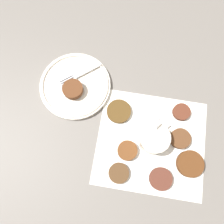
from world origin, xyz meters
The scene contains 13 objects.
ground_plane centered at (0.00, 0.00, 0.00)m, with size 4.00×4.00×0.00m, color #605B56.
napkin centered at (0.03, 0.01, 0.00)m, with size 0.38×0.35×0.00m.
sauce_bowl centered at (0.02, 0.00, 0.03)m, with size 0.10×0.11×0.10m.
fritter_0 centered at (0.10, 0.04, 0.01)m, with size 0.06×0.06×0.02m.
fritter_1 centered at (-0.07, -0.09, 0.01)m, with size 0.06×0.06×0.01m.
fritter_2 centered at (0.00, 0.12, 0.01)m, with size 0.07×0.07×0.02m.
fritter_3 centered at (-0.09, 0.07, 0.01)m, with size 0.08×0.08×0.02m.
fritter_4 centered at (0.13, 0.10, 0.01)m, with size 0.06×0.06×0.01m.
fritter_5 centered at (0.13, -0.09, 0.01)m, with size 0.08×0.08×0.01m.
fritter_6 centered at (-0.06, -0.01, 0.01)m, with size 0.06×0.06×0.02m.
serving_plate centered at (0.28, -0.17, 0.01)m, with size 0.24×0.24×0.02m.
fritter_on_plate centered at (0.28, -0.15, 0.03)m, with size 0.07×0.07×0.02m.
fork centered at (0.28, -0.20, 0.02)m, with size 0.14×0.10×0.00m.
Camera 1 is at (0.15, 0.10, 0.70)m, focal length 35.00 mm.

